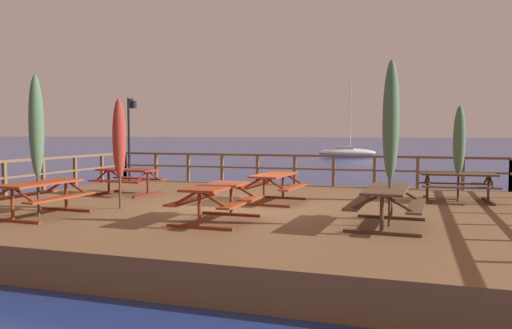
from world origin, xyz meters
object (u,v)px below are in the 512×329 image
patio_umbrella_tall_front (36,127)px  lamp_post_hooked (130,126)px  picnic_table_front_left (274,182)px  picnic_table_mid_centre (387,198)px  picnic_table_back_right (41,191)px  picnic_table_back_left (458,181)px  patio_umbrella_short_mid (459,141)px  patio_umbrella_tall_back_right (119,139)px  sailboat_distant (347,152)px  patio_umbrella_tall_back_left (391,121)px  picnic_table_front_right (128,176)px  picnic_table_mid_left (216,195)px

patio_umbrella_tall_front → lamp_post_hooked: size_ratio=0.97×
picnic_table_front_left → picnic_table_mid_centre: same height
picnic_table_back_right → picnic_table_back_left: 10.51m
picnic_table_mid_centre → patio_umbrella_tall_front: size_ratio=0.70×
patio_umbrella_short_mid → picnic_table_front_left: bearing=-160.2°
picnic_table_front_left → patio_umbrella_tall_back_right: size_ratio=0.74×
picnic_table_mid_centre → sailboat_distant: (-6.27, 42.67, -0.70)m
picnic_table_back_left → patio_umbrella_tall_back_left: bearing=-110.3°
picnic_table_front_left → picnic_table_front_right: bearing=175.9°
picnic_table_back_right → patio_umbrella_tall_back_right: (1.06, 1.47, 1.14)m
picnic_table_front_right → patio_umbrella_short_mid: patio_umbrella_short_mid is taller
picnic_table_front_left → lamp_post_hooked: 8.00m
picnic_table_back_left → picnic_table_mid_left: same height
picnic_table_mid_centre → picnic_table_front_right: 8.26m
picnic_table_mid_centre → picnic_table_back_left: (1.63, 4.28, -0.01)m
picnic_table_mid_left → patio_umbrella_tall_front: size_ratio=0.65×
picnic_table_mid_left → lamp_post_hooked: 9.68m
picnic_table_mid_centre → picnic_table_back_right: bearing=-171.4°
sailboat_distant → patio_umbrella_tall_front: bearing=-91.5°
picnic_table_mid_centre → lamp_post_hooked: size_ratio=0.69×
picnic_table_mid_centre → picnic_table_front_right: (-7.72, 2.92, -0.01)m
picnic_table_back_right → picnic_table_mid_centre: same height
picnic_table_front_right → patio_umbrella_tall_back_right: (1.40, -2.56, 1.15)m
picnic_table_front_left → picnic_table_mid_centre: bearing=-40.3°
picnic_table_front_right → picnic_table_mid_centre: bearing=-20.7°
picnic_table_back_left → sailboat_distant: 39.20m
picnic_table_front_right → patio_umbrella_short_mid: bearing=8.2°
picnic_table_back_right → patio_umbrella_short_mid: (9.03, 5.39, 1.09)m
patio_umbrella_tall_back_left → sailboat_distant: sailboat_distant is taller
picnic_table_back_left → patio_umbrella_short_mid: size_ratio=0.78×
picnic_table_front_right → lamp_post_hooked: lamp_post_hooked is taller
patio_umbrella_tall_back_left → sailboat_distant: 43.19m
picnic_table_back_left → patio_umbrella_short_mid: (0.01, -0.01, 1.09)m
picnic_table_front_left → picnic_table_back_right: size_ratio=0.99×
picnic_table_back_left → patio_umbrella_tall_back_right: 8.94m
picnic_table_mid_centre → patio_umbrella_tall_front: patio_umbrella_tall_front is taller
patio_umbrella_tall_back_right → lamp_post_hooked: bearing=119.9°
picnic_table_front_left → patio_umbrella_short_mid: 5.11m
picnic_table_mid_centre → sailboat_distant: size_ratio=0.28×
picnic_table_back_right → lamp_post_hooked: lamp_post_hooked is taller
patio_umbrella_tall_back_left → picnic_table_back_left: bearing=69.7°
picnic_table_back_right → lamp_post_hooked: (-2.47, 7.60, 1.55)m
patio_umbrella_tall_front → lamp_post_hooked: bearing=107.7°
picnic_table_mid_centre → patio_umbrella_short_mid: patio_umbrella_short_mid is taller
picnic_table_mid_left → picnic_table_front_right: (-4.32, 3.48, -0.01)m
picnic_table_front_left → picnic_table_back_right: bearing=-139.6°
picnic_table_back_right → lamp_post_hooked: bearing=108.0°
picnic_table_front_right → picnic_table_front_left: bearing=-4.1°
picnic_table_front_left → picnic_table_front_right: (-4.68, 0.34, -0.00)m
picnic_table_mid_centre → patio_umbrella_tall_front: 7.63m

